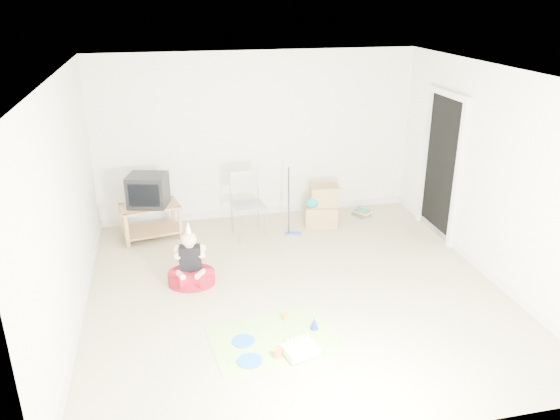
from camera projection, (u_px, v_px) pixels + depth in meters
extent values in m
plane|color=tan|center=(295.00, 289.00, 6.70)|extent=(5.00, 5.00, 0.00)
cube|color=black|center=(442.00, 168.00, 7.90)|extent=(0.02, 0.90, 2.05)
cube|color=#A17149|center=(149.00, 206.00, 7.92)|extent=(0.91, 0.66, 0.03)
cube|color=#A17149|center=(152.00, 230.00, 8.06)|extent=(0.91, 0.66, 0.03)
cube|color=#A17149|center=(127.00, 232.00, 7.67)|extent=(0.06, 0.06, 0.51)
cube|color=#A17149|center=(180.00, 223.00, 7.96)|extent=(0.06, 0.06, 0.51)
cube|color=#A17149|center=(122.00, 220.00, 8.06)|extent=(0.06, 0.06, 0.51)
cube|color=#A17149|center=(173.00, 212.00, 8.34)|extent=(0.06, 0.06, 0.51)
cube|color=black|center=(148.00, 190.00, 7.82)|extent=(0.63, 0.56, 0.46)
cube|color=#95959A|center=(249.00, 205.00, 7.99)|extent=(0.50, 0.48, 0.03)
cylinder|color=#95959A|center=(235.00, 206.00, 7.92)|extent=(0.02, 0.02, 1.00)
cylinder|color=#95959A|center=(262.00, 203.00, 8.05)|extent=(0.02, 0.02, 1.00)
cube|color=#A78251|center=(321.00, 215.00, 8.50)|extent=(0.56, 0.46, 0.32)
cube|color=#A78251|center=(324.00, 195.00, 8.41)|extent=(0.47, 0.40, 0.31)
ellipsoid|color=#0B807A|center=(313.00, 203.00, 8.29)|extent=(0.22, 0.15, 0.17)
cube|color=blue|center=(293.00, 233.00, 8.21)|extent=(0.25, 0.13, 0.03)
cylinder|color=black|center=(293.00, 203.00, 8.03)|extent=(0.09, 0.33, 0.95)
cube|color=#2A7F52|center=(362.00, 215.00, 8.88)|extent=(0.28, 0.32, 0.03)
cube|color=#BC3428|center=(362.00, 213.00, 8.87)|extent=(0.28, 0.31, 0.03)
cube|color=beige|center=(362.00, 211.00, 8.86)|extent=(0.28, 0.30, 0.03)
cube|color=#2A7F52|center=(362.00, 210.00, 8.85)|extent=(0.28, 0.29, 0.03)
cylinder|color=maroon|center=(192.00, 278.00, 6.80)|extent=(0.64, 0.64, 0.16)
cube|color=black|center=(190.00, 259.00, 6.71)|extent=(0.28, 0.18, 0.35)
sphere|color=#D9B491|center=(189.00, 239.00, 6.61)|extent=(0.20, 0.20, 0.19)
cone|color=silver|center=(188.00, 227.00, 6.55)|extent=(0.10, 0.10, 0.14)
cube|color=#DF2F8C|center=(273.00, 339.00, 5.73)|extent=(1.38, 1.06, 0.01)
cube|color=white|center=(300.00, 350.00, 5.48)|extent=(0.39, 0.34, 0.09)
cube|color=green|center=(300.00, 353.00, 5.49)|extent=(0.39, 0.34, 0.01)
cylinder|color=beige|center=(293.00, 350.00, 5.35)|extent=(0.01, 0.01, 0.07)
cylinder|color=beige|center=(297.00, 349.00, 5.37)|extent=(0.01, 0.01, 0.07)
cylinder|color=beige|center=(301.00, 347.00, 5.39)|extent=(0.01, 0.01, 0.07)
cylinder|color=beige|center=(305.00, 346.00, 5.41)|extent=(0.01, 0.01, 0.07)
cylinder|color=beige|center=(309.00, 345.00, 5.43)|extent=(0.01, 0.01, 0.07)
cylinder|color=beige|center=(313.00, 343.00, 5.45)|extent=(0.01, 0.01, 0.07)
cylinder|color=beige|center=(288.00, 344.00, 5.44)|extent=(0.01, 0.01, 0.07)
cylinder|color=beige|center=(292.00, 343.00, 5.46)|extent=(0.01, 0.01, 0.07)
cylinder|color=beige|center=(296.00, 342.00, 5.48)|extent=(0.01, 0.01, 0.07)
cylinder|color=beige|center=(300.00, 340.00, 5.50)|extent=(0.01, 0.01, 0.07)
cylinder|color=beige|center=(304.00, 339.00, 5.52)|extent=(0.01, 0.01, 0.07)
cylinder|color=beige|center=(308.00, 338.00, 5.54)|extent=(0.01, 0.01, 0.07)
cylinder|color=blue|center=(243.00, 341.00, 5.68)|extent=(0.29, 0.29, 0.01)
cylinder|color=blue|center=(250.00, 361.00, 5.38)|extent=(0.27, 0.27, 0.01)
cylinder|color=orange|center=(286.00, 317.00, 6.06)|extent=(0.08, 0.08, 0.07)
cylinder|color=orange|center=(278.00, 353.00, 5.43)|extent=(0.08, 0.08, 0.09)
cone|color=#1A30B8|center=(314.00, 323.00, 5.88)|extent=(0.11, 0.11, 0.14)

